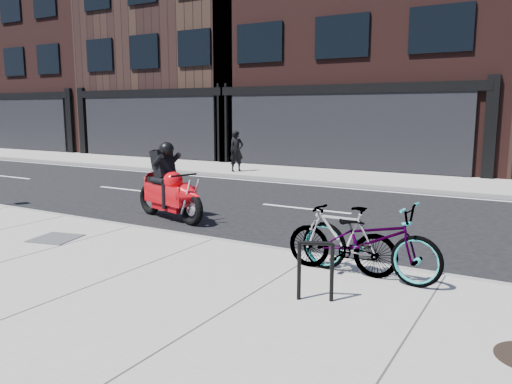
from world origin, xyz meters
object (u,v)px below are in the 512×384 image
Objects in this scene: bike_rack at (316,266)px; pedestrian at (237,151)px; bicycle_front at (369,239)px; motorcycle at (172,189)px; bicycle_rear at (341,239)px; utility_grate at (56,238)px.

pedestrian reaches higher than bike_rack.
motorcycle is at bearing 74.06° from bicycle_front.
bicycle_front is 12.39m from pedestrian.
pedestrian is at bearing 126.65° from bike_rack.
pedestrian reaches higher than bicycle_front.
bicycle_front is at bearing -5.24° from motorcycle.
pedestrian is at bearing 127.58° from motorcycle.
utility_grate is at bearing -80.64° from bicycle_rear.
bike_rack is 0.32× the size of motorcycle.
motorcycle reaches higher than utility_grate.
bike_rack is 5.72m from motorcycle.
bike_rack is at bearing -3.91° from utility_grate.
bicycle_front is 1.32× the size of pedestrian.
pedestrian is 10.52m from utility_grate.
bicycle_rear is at bearing -6.83° from motorcycle.
bicycle_rear is 2.18× the size of utility_grate.
utility_grate is at bearing -135.44° from pedestrian.
motorcycle reaches higher than bicycle_rear.
bike_rack is 1.00× the size of utility_grate.
bicycle_front reaches higher than bike_rack.
pedestrian reaches higher than utility_grate.
bike_rack is at bearing -17.31° from motorcycle.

